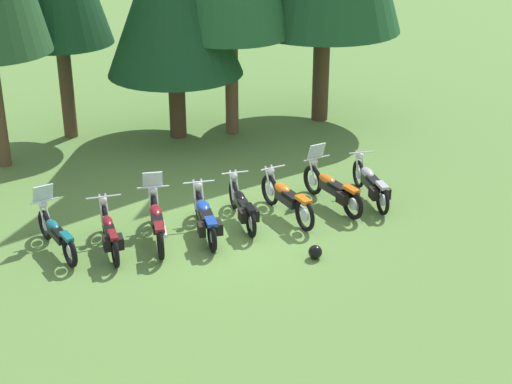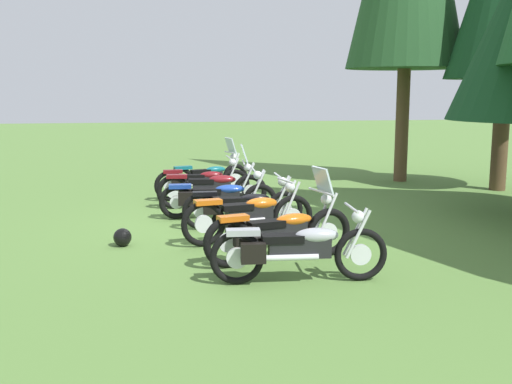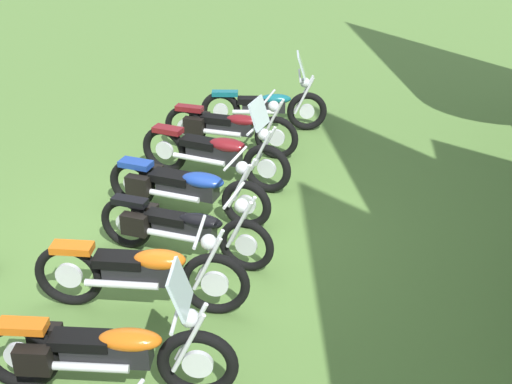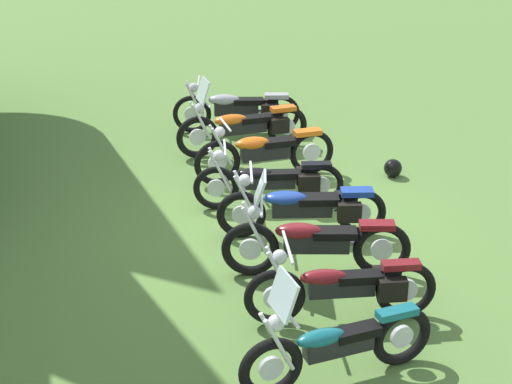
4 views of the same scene
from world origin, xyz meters
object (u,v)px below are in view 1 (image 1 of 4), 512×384
Objects in this scene: motorcycle_1 at (110,233)px; motorcycle_4 at (243,206)px; motorcycle_0 at (56,233)px; motorcycle_6 at (333,188)px; motorcycle_2 at (157,221)px; motorcycle_5 at (287,198)px; motorcycle_3 at (205,217)px; dropped_helmet at (315,252)px; motorcycle_7 at (371,183)px.

motorcycle_1 is 3.13m from motorcycle_4.
motorcycle_4 is at bearing -103.69° from motorcycle_0.
motorcycle_6 is at bearing -82.77° from motorcycle_4.
motorcycle_5 is at bearing -78.75° from motorcycle_2.
motorcycle_5 is at bearing -76.71° from motorcycle_3.
motorcycle_6 reaches higher than dropped_helmet.
motorcycle_0 is 0.90× the size of motorcycle_3.
motorcycle_6 reaches higher than motorcycle_7.
motorcycle_6 reaches higher than motorcycle_4.
motorcycle_3 is at bearing -86.91° from motorcycle_1.
motorcycle_5 is (3.11, 0.26, 0.00)m from motorcycle_2.
motorcycle_6 is (1.25, 0.20, -0.00)m from motorcycle_5.
motorcycle_1 is at bearing -121.93° from motorcycle_0.
motorcycle_7 is at bearing -95.41° from motorcycle_5.
motorcycle_0 reaches higher than motorcycle_1.
motorcycle_7 is (6.43, 0.65, 0.03)m from motorcycle_1.
motorcycle_7 is at bearing 44.21° from dropped_helmet.
motorcycle_0 is 0.90× the size of motorcycle_6.
motorcycle_0 is 4.19m from motorcycle_4.
motorcycle_2 is (1.05, 0.18, 0.04)m from motorcycle_1.
motorcycle_2 is at bearing 90.59° from motorcycle_3.
motorcycle_4 is 0.97× the size of motorcycle_5.
motorcycle_0 is 7.11× the size of dropped_helmet.
dropped_helmet is (5.14, -1.99, -0.29)m from motorcycle_0.
motorcycle_1 reaches higher than motorcycle_3.
motorcycle_7 is at bearing -101.81° from motorcycle_6.
motorcycle_7 is (3.33, 0.21, 0.04)m from motorcycle_4.
motorcycle_6 is at bearing 59.30° from dropped_helmet.
motorcycle_6 reaches higher than motorcycle_1.
motorcycle_1 is 0.99× the size of motorcycle_4.
motorcycle_3 is (3.22, -0.21, 0.00)m from motorcycle_0.
motorcycle_2 is 1.06× the size of motorcycle_4.
motorcycle_1 is 6.46m from motorcycle_7.
motorcycle_3 is 1.05× the size of motorcycle_4.
motorcycle_1 is 0.93× the size of motorcycle_2.
motorcycle_7 is at bearing -84.11° from motorcycle_1.
motorcycle_3 is at bearing 137.28° from dropped_helmet.
motorcycle_2 is at bearing 148.47° from dropped_helmet.
motorcycle_4 is (4.19, 0.12, -0.01)m from motorcycle_0.
motorcycle_2 reaches higher than motorcycle_1.
motorcycle_5 reaches higher than dropped_helmet.
motorcycle_3 is (1.08, -0.07, -0.03)m from motorcycle_2.
motorcycle_4 is (0.97, 0.33, -0.01)m from motorcycle_3.
motorcycle_2 reaches higher than motorcycle_4.
motorcycle_0 is 0.94× the size of motorcycle_4.
motorcycle_4 is 0.95× the size of motorcycle_7.
motorcycle_6 is at bearing -77.52° from motorcycle_2.
motorcycle_5 is 2.13m from dropped_helmet.
motorcycle_2 is at bearing -109.23° from motorcycle_0.
motorcycle_7 reaches higher than motorcycle_3.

